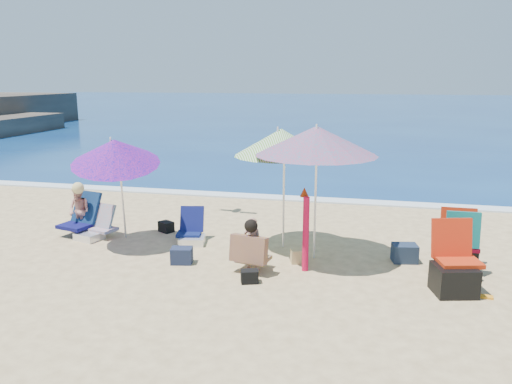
% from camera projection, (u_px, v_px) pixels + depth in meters
% --- Properties ---
extents(ground, '(120.00, 120.00, 0.00)m').
position_uv_depth(ground, '(260.00, 276.00, 7.86)').
color(ground, '#D8BC84').
rests_on(ground, ground).
extents(sea, '(120.00, 80.00, 0.12)m').
position_uv_depth(sea, '(358.00, 108.00, 50.62)').
color(sea, navy).
rests_on(sea, ground).
extents(foam, '(120.00, 0.50, 0.04)m').
position_uv_depth(foam, '(304.00, 199.00, 12.70)').
color(foam, white).
rests_on(foam, ground).
extents(umbrella_turquoise, '(2.58, 2.58, 2.29)m').
position_uv_depth(umbrella_turquoise, '(316.00, 141.00, 8.15)').
color(umbrella_turquoise, white).
rests_on(umbrella_turquoise, ground).
extents(umbrella_striped, '(2.15, 2.15, 2.19)m').
position_uv_depth(umbrella_striped, '(281.00, 142.00, 8.73)').
color(umbrella_striped, silver).
rests_on(umbrella_striped, ground).
extents(umbrella_blue, '(2.06, 2.09, 2.12)m').
position_uv_depth(umbrella_blue, '(115.00, 152.00, 8.86)').
color(umbrella_blue, silver).
rests_on(umbrella_blue, ground).
extents(furled_umbrella, '(0.21, 0.28, 1.33)m').
position_uv_depth(furled_umbrella, '(305.00, 226.00, 7.95)').
color(furled_umbrella, red).
rests_on(furled_umbrella, ground).
extents(chair_navy, '(0.62, 0.70, 0.63)m').
position_uv_depth(chair_navy, '(191.00, 234.00, 9.42)').
color(chair_navy, '#0D1749').
rests_on(chair_navy, ground).
extents(chair_rainbow, '(0.73, 0.75, 0.62)m').
position_uv_depth(chair_rainbow, '(96.00, 230.00, 9.67)').
color(chair_rainbow, '#F08554').
rests_on(chair_rainbow, ground).
extents(camp_chair_left, '(0.73, 0.79, 1.02)m').
position_uv_depth(camp_chair_left, '(454.00, 272.00, 7.22)').
color(camp_chair_left, '#B5280C').
rests_on(camp_chair_left, ground).
extents(camp_chair_right, '(0.64, 0.72, 1.02)m').
position_uv_depth(camp_chair_right, '(458.00, 248.00, 8.01)').
color(camp_chair_right, '#A80C2B').
rests_on(camp_chair_right, ground).
extents(person_center, '(0.62, 0.62, 0.87)m').
position_uv_depth(person_center, '(251.00, 246.00, 7.97)').
color(person_center, '#A97865').
rests_on(person_center, ground).
extents(person_left, '(0.74, 0.81, 1.05)m').
position_uv_depth(person_left, '(80.00, 210.00, 9.85)').
color(person_left, tan).
rests_on(person_left, ground).
extents(bag_navy_a, '(0.39, 0.31, 0.27)m').
position_uv_depth(bag_navy_a, '(182.00, 256.00, 8.37)').
color(bag_navy_a, '#1B233C').
rests_on(bag_navy_a, ground).
extents(bag_black_a, '(0.35, 0.32, 0.21)m').
position_uv_depth(bag_black_a, '(166.00, 227.00, 10.08)').
color(bag_black_a, black).
rests_on(bag_black_a, ground).
extents(bag_tan, '(0.31, 0.26, 0.23)m').
position_uv_depth(bag_tan, '(299.00, 256.00, 8.40)').
color(bag_tan, tan).
rests_on(bag_tan, ground).
extents(bag_navy_b, '(0.45, 0.37, 0.30)m').
position_uv_depth(bag_navy_b, '(405.00, 253.00, 8.43)').
color(bag_navy_b, '#1B283C').
rests_on(bag_navy_b, ground).
extents(bag_black_b, '(0.30, 0.25, 0.20)m').
position_uv_depth(bag_black_b, '(249.00, 276.00, 7.58)').
color(bag_black_b, black).
rests_on(bag_black_b, ground).
extents(orange_item, '(0.24, 0.13, 0.03)m').
position_uv_depth(orange_item, '(485.00, 297.00, 7.09)').
color(orange_item, orange).
rests_on(orange_item, ground).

